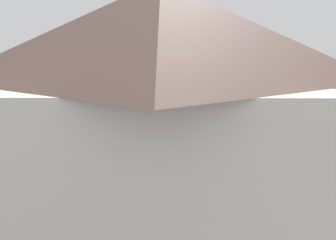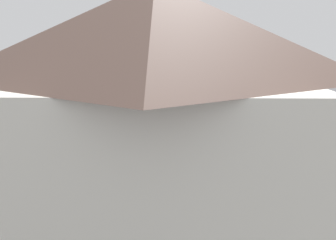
# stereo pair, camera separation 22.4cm
# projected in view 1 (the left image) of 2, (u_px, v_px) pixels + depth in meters

# --- Properties ---
(ground_plane) EXTENTS (200.00, 200.00, 0.00)m
(ground_plane) POSITION_uv_depth(u_px,v_px,m) (168.00, 169.00, 29.43)
(ground_plane) COLOR #4C4C4F
(car_blue_kerb) EXTENTS (4.17, 1.89, 1.53)m
(car_blue_kerb) POSITION_uv_depth(u_px,v_px,m) (84.00, 220.00, 19.45)
(car_blue_kerb) COLOR black
(car_blue_kerb) RESTS_ON ground
(car_silver_kerb) EXTENTS (4.03, 4.19, 1.53)m
(car_silver_kerb) POSITION_uv_depth(u_px,v_px,m) (303.00, 218.00, 19.73)
(car_silver_kerb) COLOR gold
(car_silver_kerb) RESTS_ON ground
(car_red_corner) EXTENTS (2.81, 4.44, 1.53)m
(car_red_corner) POSITION_uv_depth(u_px,v_px,m) (299.00, 139.00, 34.99)
(car_red_corner) COLOR #2D5BB7
(car_red_corner) RESTS_ON ground
(car_white_side) EXTENTS (3.82, 4.32, 1.53)m
(car_white_side) POSITION_uv_depth(u_px,v_px,m) (57.00, 172.00, 26.43)
(car_white_side) COLOR #2D5BB7
(car_white_side) RESTS_ON ground
(car_black_far) EXTENTS (4.44, 3.38, 1.53)m
(car_black_far) POSITION_uv_depth(u_px,v_px,m) (199.00, 135.00, 36.29)
(car_black_far) COLOR #236B38
(car_black_far) RESTS_ON ground
(pedestrian) EXTENTS (0.40, 0.45, 1.69)m
(pedestrian) POSITION_uv_depth(u_px,v_px,m) (272.00, 162.00, 27.61)
(pedestrian) COLOR black
(pedestrian) RESTS_ON ground
(tree) EXTENTS (5.56, 5.56, 7.23)m
(tree) POSITION_uv_depth(u_px,v_px,m) (38.00, 101.00, 31.80)
(tree) COLOR brown
(tree) RESTS_ON ground
(building_terrace_right) EXTENTS (9.75, 9.87, 10.68)m
(building_terrace_right) POSITION_uv_depth(u_px,v_px,m) (161.00, 185.00, 10.97)
(building_terrace_right) COLOR silver
(building_terrace_right) RESTS_ON ground
(building_corner_back) EXTENTS (8.41, 9.18, 8.30)m
(building_corner_back) POSITION_uv_depth(u_px,v_px,m) (65.00, 85.00, 43.52)
(building_corner_back) COLOR slate
(building_corner_back) RESTS_ON ground
(lamp_post) EXTENTS (0.36, 0.36, 5.09)m
(lamp_post) POSITION_uv_depth(u_px,v_px,m) (245.00, 136.00, 24.78)
(lamp_post) COLOR black
(lamp_post) RESTS_ON ground
(road_sign) EXTENTS (0.60, 0.07, 2.80)m
(road_sign) POSITION_uv_depth(u_px,v_px,m) (214.00, 131.00, 32.67)
(road_sign) COLOR gray
(road_sign) RESTS_ON ground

